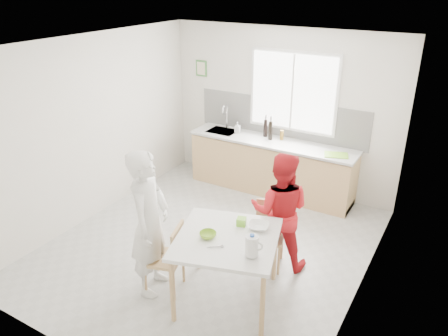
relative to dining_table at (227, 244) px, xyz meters
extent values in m
plane|color=#B7B7B2|center=(-0.74, 0.81, -0.75)|extent=(4.50, 4.50, 0.00)
plane|color=silver|center=(-0.74, 3.06, 0.60)|extent=(4.00, 0.00, 4.00)
plane|color=silver|center=(-0.74, -1.44, 0.60)|extent=(4.00, 0.00, 4.00)
plane|color=silver|center=(-2.74, 0.81, 0.60)|extent=(0.00, 4.50, 4.50)
plane|color=silver|center=(1.26, 0.81, 0.60)|extent=(0.00, 4.50, 4.50)
plane|color=white|center=(-0.74, 0.81, 1.95)|extent=(4.50, 4.50, 0.00)
cube|color=white|center=(-0.54, 3.04, 0.95)|extent=(1.50, 0.03, 1.30)
cube|color=white|center=(-0.54, 3.02, 0.95)|extent=(1.40, 0.02, 1.20)
cube|color=white|center=(-0.54, 3.02, 0.95)|extent=(0.03, 0.03, 1.20)
cube|color=white|center=(-0.74, 3.05, 0.48)|extent=(3.00, 0.02, 0.65)
cube|color=#42833B|center=(-2.29, 3.04, 1.15)|extent=(0.22, 0.02, 0.28)
cube|color=beige|center=(-2.29, 3.03, 1.15)|extent=(0.16, 0.01, 0.22)
cube|color=tan|center=(-0.74, 2.76, -0.32)|extent=(2.80, 0.60, 0.86)
cube|color=#3F3326|center=(-0.74, 2.76, -0.70)|extent=(2.80, 0.54, 0.10)
cube|color=silver|center=(-0.74, 2.76, 0.15)|extent=(2.84, 0.64, 0.04)
cube|color=#A5A5AA|center=(-1.69, 2.76, 0.16)|extent=(0.50, 0.40, 0.03)
cylinder|color=silver|center=(-1.69, 2.92, 0.35)|extent=(0.02, 0.02, 0.36)
torus|color=silver|center=(-1.69, 2.85, 0.53)|extent=(0.02, 0.18, 0.18)
cube|color=white|center=(0.00, 0.00, 0.06)|extent=(1.35, 1.35, 0.04)
cylinder|color=tan|center=(-0.32, -0.59, -0.36)|extent=(0.05, 0.05, 0.77)
cylinder|color=tan|center=(-0.59, 0.32, -0.36)|extent=(0.05, 0.05, 0.77)
cylinder|color=tan|center=(0.59, -0.32, -0.36)|extent=(0.05, 0.05, 0.77)
cylinder|color=tan|center=(0.32, 0.59, -0.36)|extent=(0.05, 0.05, 0.77)
cube|color=tan|center=(-0.72, -0.22, -0.32)|extent=(0.50, 0.50, 0.04)
cube|color=tan|center=(-0.54, -0.16, -0.09)|extent=(0.14, 0.37, 0.42)
cylinder|color=tan|center=(-0.93, -0.10, -0.54)|extent=(0.03, 0.03, 0.41)
cylinder|color=tan|center=(-0.83, -0.43, -0.54)|extent=(0.03, 0.03, 0.41)
cylinder|color=tan|center=(-0.60, 0.00, -0.54)|extent=(0.03, 0.03, 0.41)
cylinder|color=tan|center=(-0.50, -0.33, -0.54)|extent=(0.03, 0.03, 0.41)
cube|color=tan|center=(0.12, 0.82, -0.33)|extent=(0.49, 0.49, 0.04)
cube|color=tan|center=(0.07, 0.99, -0.10)|extent=(0.36, 0.13, 0.41)
cylinder|color=tan|center=(0.01, 0.61, -0.55)|extent=(0.03, 0.03, 0.40)
cylinder|color=tan|center=(0.33, 0.71, -0.55)|extent=(0.03, 0.03, 0.40)
cylinder|color=tan|center=(-0.09, 0.93, -0.55)|extent=(0.03, 0.03, 0.40)
cylinder|color=tan|center=(0.23, 1.03, -0.55)|extent=(0.03, 0.03, 0.40)
imported|color=white|center=(-0.85, -0.26, 0.13)|extent=(0.59, 0.73, 1.76)
imported|color=red|center=(0.22, 0.92, 0.02)|extent=(0.88, 0.77, 1.53)
imported|color=#89BE2C|center=(-0.18, -0.11, 0.11)|extent=(0.23, 0.23, 0.06)
imported|color=white|center=(0.22, 0.33, 0.12)|extent=(0.30, 0.30, 0.06)
cylinder|color=white|center=(0.39, -0.18, 0.21)|extent=(0.14, 0.14, 0.22)
cylinder|color=blue|center=(0.39, -0.18, 0.33)|extent=(0.05, 0.05, 0.03)
torus|color=white|center=(0.45, -0.18, 0.23)|extent=(0.11, 0.05, 0.10)
cube|color=#7CCD2F|center=(0.02, 0.30, 0.13)|extent=(0.12, 0.12, 0.09)
cylinder|color=#A5A5AA|center=(-0.01, -0.23, 0.10)|extent=(0.14, 0.11, 0.01)
cube|color=#80C72E|center=(0.37, 2.66, 0.18)|extent=(0.41, 0.35, 0.01)
cylinder|color=black|center=(-0.78, 2.79, 0.33)|extent=(0.07, 0.07, 0.32)
cylinder|color=black|center=(-0.92, 2.89, 0.32)|extent=(0.07, 0.07, 0.30)
cylinder|color=olive|center=(-0.62, 2.88, 0.25)|extent=(0.06, 0.06, 0.16)
imported|color=#999999|center=(-1.42, 2.82, 0.27)|extent=(0.10, 0.10, 0.19)
camera|label=1|loc=(1.99, -3.46, 2.68)|focal=35.00mm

